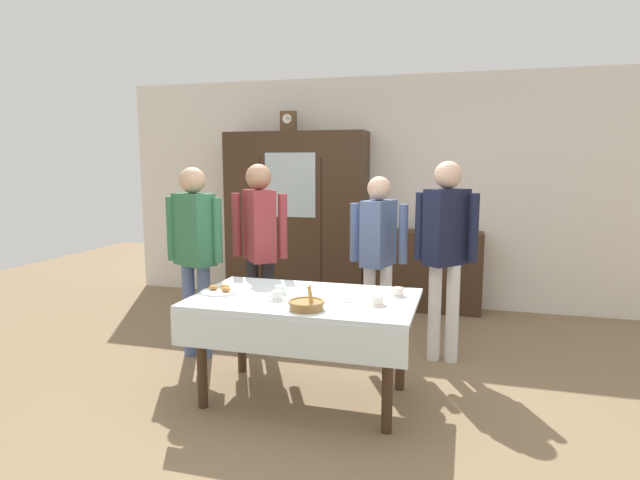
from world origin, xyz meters
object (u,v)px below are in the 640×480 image
book_stack (430,226)px  spoon_far_right (347,302)px  spoon_mid_right (305,287)px  tea_cup_far_left (378,301)px  tea_cup_mid_left (398,292)px  person_beside_shelf (260,239)px  dining_table (303,313)px  tea_cup_near_right (280,290)px  person_behind_table_left (195,243)px  mantel_clock (288,121)px  bookshelf_low (429,271)px  tea_cup_near_left (277,296)px  pastry_plate (220,290)px  person_behind_table_right (378,246)px  wall_cabinet (296,218)px  person_near_right_end (446,241)px  bread_basket (306,304)px

book_stack → spoon_far_right: 2.71m
spoon_mid_right → tea_cup_far_left: bearing=-30.1°
tea_cup_mid_left → person_beside_shelf: (-1.31, 0.64, 0.25)m
dining_table → tea_cup_near_right: tea_cup_near_right is taller
person_behind_table_left → mantel_clock: bearing=85.0°
bookshelf_low → book_stack: bearing=-104.0°
tea_cup_near_left → pastry_plate: 0.49m
tea_cup_far_left → pastry_plate: size_ratio=0.46×
pastry_plate → dining_table: bearing=0.7°
person_behind_table_right → person_beside_shelf: bearing=-162.2°
pastry_plate → spoon_far_right: (0.96, -0.03, -0.01)m
mantel_clock → person_behind_table_left: size_ratio=0.14×
person_behind_table_right → tea_cup_mid_left: bearing=-72.5°
wall_cabinet → tea_cup_near_left: bearing=-74.6°
wall_cabinet → person_beside_shelf: (0.22, -1.72, 0.00)m
book_stack → tea_cup_near_right: size_ratio=1.70×
dining_table → wall_cabinet: size_ratio=0.76×
person_beside_shelf → tea_cup_mid_left: bearing=-25.9°
person_beside_shelf → person_behind_table_right: bearing=17.8°
wall_cabinet → book_stack: bearing=1.8°
tea_cup_near_right → person_behind_table_right: bearing=65.1°
person_behind_table_left → book_stack: bearing=47.9°
wall_cabinet → mantel_clock: mantel_clock is taller
wall_cabinet → person_behind_table_right: (1.23, -1.40, -0.07)m
person_beside_shelf → dining_table: bearing=-51.9°
pastry_plate → person_behind_table_right: person_behind_table_right is taller
person_near_right_end → tea_cup_far_left: bearing=-109.3°
spoon_mid_right → bread_basket: bearing=-71.6°
tea_cup_near_right → person_near_right_end: person_near_right_end is taller
tea_cup_far_left → mantel_clock: bearing=120.0°
dining_table → mantel_clock: bearing=110.9°
book_stack → bread_basket: 2.98m
tea_cup_far_left → tea_cup_near_right: bearing=171.5°
book_stack → tea_cup_far_left: (-0.15, -2.69, -0.20)m
book_stack → person_behind_table_left: person_behind_table_left is taller
person_beside_shelf → person_behind_table_right: size_ratio=1.07×
person_beside_shelf → person_behind_table_left: 0.56m
dining_table → pastry_plate: (-0.64, -0.01, 0.12)m
wall_cabinet → bread_basket: wall_cabinet is taller
tea_cup_far_left → person_behind_table_left: bearing=159.4°
tea_cup_far_left → person_behind_table_right: size_ratio=0.08×
tea_cup_mid_left → bread_basket: bearing=-136.1°
dining_table → mantel_clock: mantel_clock is taller
wall_cabinet → person_behind_table_left: size_ratio=1.24×
tea_cup_far_left → tea_cup_near_left: bearing=-175.8°
dining_table → person_behind_table_right: 1.27m
tea_cup_near_right → tea_cup_far_left: bearing=-8.5°
spoon_far_right → tea_cup_far_left: bearing=-3.2°
wall_cabinet → tea_cup_near_left: 2.80m
dining_table → pastry_plate: size_ratio=5.61×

